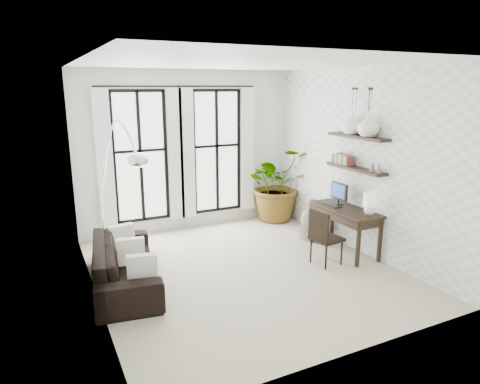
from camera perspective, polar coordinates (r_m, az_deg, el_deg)
floor at (r=7.00m, az=0.48°, el=-10.36°), size 5.00×5.00×0.00m
ceiling at (r=6.39m, az=0.54°, el=16.81°), size 5.00×5.00×0.00m
wall_left at (r=5.88m, az=-19.51°, el=0.55°), size 0.00×5.00×5.00m
wall_right at (r=7.76m, az=15.57°, el=3.93°), size 0.00×5.00×5.00m
wall_back at (r=8.78m, az=-6.84°, el=5.45°), size 4.50×0.00×4.50m
windows at (r=8.66m, az=-7.93°, el=5.03°), size 3.26×0.13×2.65m
wall_shelves at (r=7.62m, az=15.04°, el=4.76°), size 0.25×1.30×0.60m
sofa at (r=6.65m, az=-15.10°, el=-9.17°), size 1.19×2.34×0.65m
throw_pillows at (r=6.60m, az=-14.33°, el=-7.66°), size 0.40×1.52×0.40m
plant at (r=9.37m, az=5.01°, el=1.13°), size 1.50×1.31×1.62m
desk at (r=7.66m, az=14.06°, el=-2.65°), size 0.58×1.37×1.20m
desk_chair at (r=7.13m, az=11.04°, el=-5.57°), size 0.49×0.49×0.93m
arc_lamp at (r=6.87m, az=-16.12°, el=4.78°), size 0.74×1.54×2.40m
buddha at (r=8.40m, az=9.45°, el=-3.91°), size 0.44×0.44×0.80m
vase_a at (r=7.34m, az=16.79°, el=8.55°), size 0.37×0.37×0.38m
vase_b at (r=7.64m, az=14.75°, el=8.87°), size 0.37×0.37×0.38m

